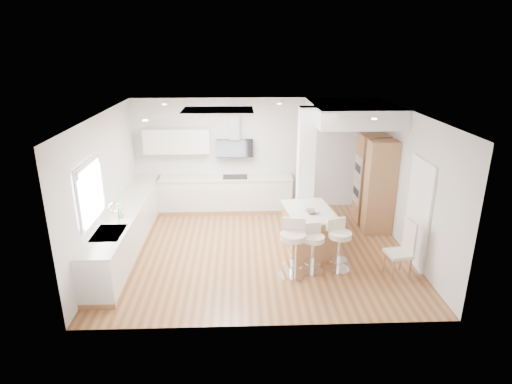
{
  "coord_description": "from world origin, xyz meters",
  "views": [
    {
      "loc": [
        -0.36,
        -7.93,
        4.07
      ],
      "look_at": [
        -0.05,
        0.4,
        1.13
      ],
      "focal_mm": 30.0,
      "sensor_mm": 36.0,
      "label": 1
    }
  ],
  "objects_px": {
    "bar_stool_a": "(293,245)",
    "bar_stool_b": "(313,246)",
    "peninsula": "(309,229)",
    "dining_chair": "(404,246)",
    "bar_stool_c": "(339,243)"
  },
  "relations": [
    {
      "from": "bar_stool_c",
      "to": "dining_chair",
      "type": "distance_m",
      "value": 1.16
    },
    {
      "from": "bar_stool_a",
      "to": "bar_stool_c",
      "type": "height_order",
      "value": "bar_stool_a"
    },
    {
      "from": "bar_stool_a",
      "to": "bar_stool_c",
      "type": "distance_m",
      "value": 0.89
    },
    {
      "from": "peninsula",
      "to": "dining_chair",
      "type": "bearing_deg",
      "value": -42.93
    },
    {
      "from": "bar_stool_a",
      "to": "bar_stool_b",
      "type": "height_order",
      "value": "bar_stool_a"
    },
    {
      "from": "dining_chair",
      "to": "bar_stool_b",
      "type": "bearing_deg",
      "value": 164.71
    },
    {
      "from": "peninsula",
      "to": "dining_chair",
      "type": "distance_m",
      "value": 1.93
    },
    {
      "from": "bar_stool_b",
      "to": "bar_stool_c",
      "type": "relative_size",
      "value": 0.95
    },
    {
      "from": "bar_stool_a",
      "to": "dining_chair",
      "type": "relative_size",
      "value": 1.0
    },
    {
      "from": "peninsula",
      "to": "bar_stool_c",
      "type": "xyz_separation_m",
      "value": [
        0.41,
        -0.92,
        0.13
      ]
    },
    {
      "from": "bar_stool_a",
      "to": "bar_stool_c",
      "type": "relative_size",
      "value": 1.08
    },
    {
      "from": "bar_stool_b",
      "to": "dining_chair",
      "type": "distance_m",
      "value": 1.64
    },
    {
      "from": "bar_stool_a",
      "to": "dining_chair",
      "type": "bearing_deg",
      "value": 8.99
    },
    {
      "from": "bar_stool_a",
      "to": "bar_stool_c",
      "type": "bearing_deg",
      "value": 21.17
    },
    {
      "from": "peninsula",
      "to": "dining_chair",
      "type": "relative_size",
      "value": 1.38
    }
  ]
}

